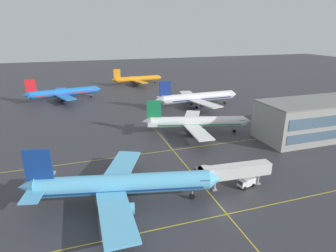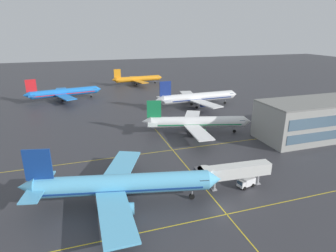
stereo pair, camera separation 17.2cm
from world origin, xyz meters
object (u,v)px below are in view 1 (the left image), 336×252
airliner_second_row (196,122)px  airliner_far_right_stand (137,79)px  airliner_third_row (197,98)px  service_truck_red_van (246,182)px  airliner_far_left_stand (63,93)px  jet_bridge (228,172)px  airliner_front_gate (122,184)px

airliner_second_row → airliner_far_right_stand: size_ratio=1.09×
airliner_third_row → service_truck_red_van: bearing=-104.5°
airliner_second_row → airliner_third_row: (14.51, 32.10, 0.38)m
airliner_third_row → airliner_second_row: bearing=-114.3°
airliner_far_left_stand → jet_bridge: (36.43, -99.01, 0.09)m
airliner_far_left_stand → jet_bridge: 105.50m
airliner_front_gate → service_truck_red_van: size_ratio=9.11×
airliner_front_gate → airliner_third_row: 79.57m
airliner_second_row → jet_bridge: bearing=-102.2°
airliner_second_row → airliner_third_row: size_ratio=0.90×
airliner_second_row → service_truck_red_van: 35.86m
jet_bridge → airliner_far_right_stand: bearing=86.7°
airliner_third_row → service_truck_red_van: size_ratio=9.24×
airliner_front_gate → jet_bridge: (23.20, -1.55, -0.25)m
airliner_second_row → airliner_front_gate: bearing=-132.7°
airliner_front_gate → airliner_second_row: 45.35m
airliner_second_row → airliner_far_left_stand: size_ratio=0.99×
airliner_front_gate → airliner_far_right_stand: 132.07m
airliner_front_gate → airliner_second_row: airliner_front_gate is taller
airliner_third_row → airliner_front_gate: bearing=-124.7°
airliner_second_row → service_truck_red_van: bearing=-94.9°
airliner_second_row → airliner_third_row: airliner_third_row is taller
airliner_front_gate → airliner_second_row: bearing=47.3°
airliner_third_row → airliner_far_left_stand: (-58.50, 32.02, -0.38)m
airliner_front_gate → airliner_third_row: (45.26, 65.44, 0.04)m
airliner_second_row → service_truck_red_van: (-3.04, -35.62, -2.79)m
service_truck_red_van → jet_bridge: size_ratio=0.25×
airliner_far_right_stand → service_truck_red_van: bearing=-91.3°
airliner_far_right_stand → airliner_front_gate: bearing=-103.5°
airliner_second_row → jet_bridge: airliner_second_row is taller
airliner_far_right_stand → airliner_second_row: bearing=-90.0°
service_truck_red_van → jet_bridge: 5.41m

